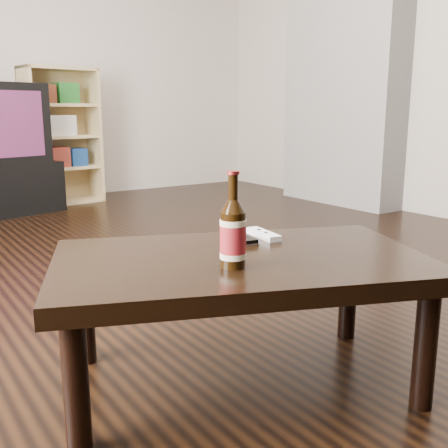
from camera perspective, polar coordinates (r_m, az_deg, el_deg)
floor at (r=2.64m, az=-4.30°, el=-6.37°), size 5.00×6.00×0.01m
wall_back at (r=5.35m, az=-21.78°, el=16.92°), size 5.00×0.02×2.70m
chimney_breast at (r=4.95m, az=13.03°, el=17.90°), size 0.30×1.20×2.70m
bookshelf at (r=5.02m, az=-17.42°, el=9.34°), size 0.68×0.38×1.21m
coffee_table at (r=1.58m, az=1.84°, el=-5.38°), size 1.26×1.00×0.41m
beer_bottle at (r=1.43m, az=0.99°, el=-1.11°), size 0.09×0.09×0.27m
phone at (r=1.72m, az=2.21°, el=-1.75°), size 0.07×0.11×0.02m
remote at (r=1.80m, az=4.26°, el=-1.11°), size 0.07×0.17×0.02m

